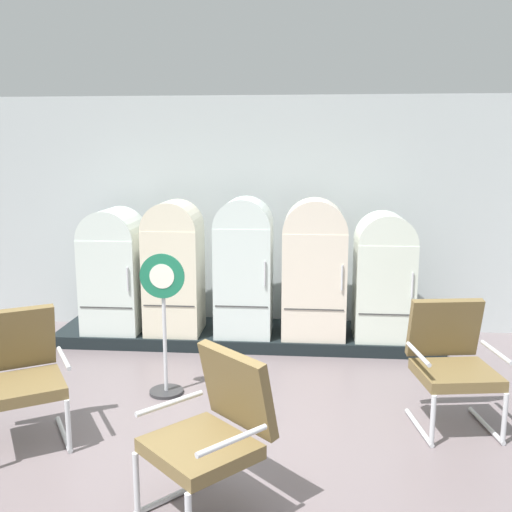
% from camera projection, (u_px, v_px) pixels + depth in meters
% --- Properties ---
extents(ground, '(12.00, 10.00, 0.05)m').
position_uv_depth(ground, '(204.00, 486.00, 4.06)').
color(ground, slate).
extents(back_wall, '(11.76, 0.12, 2.93)m').
position_uv_depth(back_wall, '(252.00, 213.00, 7.37)').
color(back_wall, '#B6BEBF').
rests_on(back_wall, ground).
extents(display_plinth, '(4.52, 0.95, 0.14)m').
position_uv_depth(display_plinth, '(247.00, 335.00, 7.01)').
color(display_plinth, black).
rests_on(display_plinth, ground).
extents(refrigerator_0, '(0.66, 0.71, 1.46)m').
position_uv_depth(refrigerator_0, '(114.00, 266.00, 6.89)').
color(refrigerator_0, silver).
rests_on(refrigerator_0, display_plinth).
extents(refrigerator_1, '(0.64, 0.61, 1.56)m').
position_uv_depth(refrigerator_1, '(174.00, 263.00, 6.77)').
color(refrigerator_1, beige).
rests_on(refrigerator_1, display_plinth).
extents(refrigerator_2, '(0.65, 0.63, 1.60)m').
position_uv_depth(refrigerator_2, '(244.00, 263.00, 6.71)').
color(refrigerator_2, silver).
rests_on(refrigerator_2, display_plinth).
extents(refrigerator_3, '(0.72, 0.63, 1.59)m').
position_uv_depth(refrigerator_3, '(314.00, 265.00, 6.65)').
color(refrigerator_3, silver).
rests_on(refrigerator_3, display_plinth).
extents(refrigerator_4, '(0.65, 0.66, 1.44)m').
position_uv_depth(refrigerator_4, '(384.00, 272.00, 6.61)').
color(refrigerator_4, silver).
rests_on(refrigerator_4, display_plinth).
extents(armchair_left, '(0.89, 0.92, 1.04)m').
position_uv_depth(armchair_left, '(19.00, 371.00, 4.57)').
color(armchair_left, silver).
rests_on(armchair_left, ground).
extents(armchair_right, '(0.75, 0.78, 1.04)m').
position_uv_depth(armchair_right, '(451.00, 358.00, 4.84)').
color(armchair_right, silver).
rests_on(armchair_right, ground).
extents(armchair_center, '(0.93, 0.93, 1.04)m').
position_uv_depth(armchair_center, '(214.00, 428.00, 3.64)').
color(armchair_center, silver).
rests_on(armchair_center, ground).
extents(sign_stand, '(0.42, 0.32, 1.36)m').
position_uv_depth(sign_stand, '(164.00, 331.00, 5.40)').
color(sign_stand, '#2D2D30').
rests_on(sign_stand, ground).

